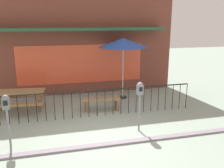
% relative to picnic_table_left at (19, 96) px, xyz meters
% --- Properties ---
extents(ground, '(40.00, 40.00, 0.00)m').
position_rel_picnic_table_left_xyz_m(ground, '(2.52, -2.81, -0.61)').
color(ground, '#93A799').
extents(pub_storefront, '(8.52, 1.30, 5.33)m').
position_rel_picnic_table_left_xyz_m(pub_storefront, '(2.52, 2.00, 2.04)').
color(pub_storefront, '#391E13').
rests_on(pub_storefront, ground).
extents(patio_fence_front, '(7.18, 0.04, 0.97)m').
position_rel_picnic_table_left_xyz_m(patio_fence_front, '(2.52, -1.13, 0.05)').
color(patio_fence_front, black).
rests_on(patio_fence_front, ground).
extents(picnic_table_left, '(1.94, 1.56, 0.79)m').
position_rel_picnic_table_left_xyz_m(picnic_table_left, '(0.00, 0.00, 0.00)').
color(picnic_table_left, '#97754C').
rests_on(picnic_table_left, ground).
extents(patio_umbrella, '(1.99, 1.99, 2.54)m').
position_rel_picnic_table_left_xyz_m(patio_umbrella, '(4.11, 0.63, 1.74)').
color(patio_umbrella, black).
rests_on(patio_umbrella, ground).
extents(patio_bench, '(1.42, 0.46, 0.48)m').
position_rel_picnic_table_left_xyz_m(patio_bench, '(2.92, -0.64, -0.26)').
color(patio_bench, '#9C7954').
rests_on(patio_bench, ground).
extents(parking_meter_near, '(0.18, 0.17, 1.52)m').
position_rel_picnic_table_left_xyz_m(parking_meter_near, '(3.67, -2.57, 0.57)').
color(parking_meter_near, gray).
rests_on(parking_meter_near, ground).
extents(parking_meter_far, '(0.18, 0.17, 1.45)m').
position_rel_picnic_table_left_xyz_m(parking_meter_far, '(0.04, -2.66, 0.50)').
color(parking_meter_far, slate).
rests_on(parking_meter_far, ground).
extents(curb_edge, '(11.92, 0.20, 0.11)m').
position_rel_picnic_table_left_xyz_m(curb_edge, '(2.52, -3.21, -0.61)').
color(curb_edge, gray).
rests_on(curb_edge, ground).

